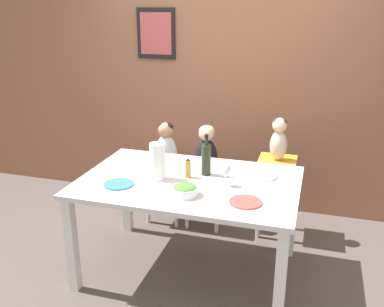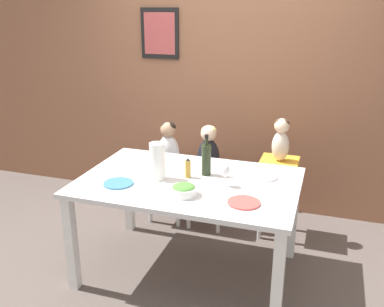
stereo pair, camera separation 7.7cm
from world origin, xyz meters
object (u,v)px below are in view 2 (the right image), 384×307
paper_towel_roll (157,161)px  dinner_plate_front_left (118,183)px  person_baby_right (281,138)px  dinner_plate_front_right (244,203)px  person_child_left (168,148)px  person_child_center (208,153)px  wine_glass_near (225,171)px  salad_bowl_large (184,190)px  wine_bottle (206,159)px  dinner_plate_back_right (263,176)px  chair_far_center (208,186)px  chair_far_left (169,180)px  dinner_plate_back_left (153,159)px  chair_right_highchair (278,178)px

paper_towel_roll → dinner_plate_front_left: 0.32m
person_baby_right → dinner_plate_front_right: person_baby_right is taller
person_child_left → person_child_center: same height
wine_glass_near → salad_bowl_large: (-0.23, -0.24, -0.07)m
paper_towel_roll → salad_bowl_large: size_ratio=1.51×
wine_bottle → dinner_plate_back_right: 0.44m
chair_far_center → person_child_left: person_child_left is taller
wine_glass_near → dinner_plate_front_left: 0.77m
paper_towel_roll → dinner_plate_back_right: (0.73, 0.27, -0.13)m
chair_far_left → salad_bowl_large: (0.52, -1.05, 0.42)m
wine_bottle → wine_glass_near: bearing=-41.2°
chair_far_center → dinner_plate_front_right: bearing=-62.6°
wine_glass_near → dinner_plate_back_left: 0.78m
person_child_left → salad_bowl_large: person_child_left is taller
chair_right_highchair → person_child_center: 0.66m
paper_towel_roll → dinner_plate_front_left: paper_towel_roll is taller
person_child_left → wine_bottle: size_ratio=1.60×
wine_bottle → chair_right_highchair: bearing=54.0°
chair_right_highchair → dinner_plate_front_right: dinner_plate_front_right is taller
chair_right_highchair → paper_towel_roll: bearing=-133.2°
dinner_plate_front_left → dinner_plate_back_left: same height
chair_right_highchair → dinner_plate_back_left: bearing=-153.9°
person_baby_right → person_child_left: bearing=-180.0°
chair_far_center → person_baby_right: 0.83m
person_child_center → dinner_plate_back_left: 0.59m
chair_far_center → paper_towel_roll: 0.99m
chair_right_highchair → dinner_plate_front_right: bearing=-95.3°
dinner_plate_back_left → dinner_plate_front_right: same height
person_baby_right → paper_towel_roll: 1.15m
chair_right_highchair → wine_bottle: size_ratio=2.27×
salad_bowl_large → person_child_left: bearing=116.4°
dinner_plate_back_right → dinner_plate_front_right: 0.49m
chair_far_center → salad_bowl_large: salad_bowl_large is taller
wine_bottle → dinner_plate_front_right: wine_bottle is taller
person_child_left → dinner_plate_back_right: bearing=-30.0°
chair_far_center → wine_bottle: wine_bottle is taller
person_child_center → wine_glass_near: size_ratio=3.11×
paper_towel_roll → wine_glass_near: bearing=3.0°
person_child_center → wine_glass_near: (0.36, -0.81, 0.17)m
dinner_plate_front_left → dinner_plate_back_right: bearing=25.3°
person_child_left → person_child_center: 0.39m
chair_right_highchair → dinner_plate_back_left: size_ratio=3.32×
person_child_center → dinner_plate_front_left: size_ratio=2.34×
person_baby_right → chair_far_center: bearing=-179.9°
chair_right_highchair → salad_bowl_large: size_ratio=3.90×
person_child_left → dinner_plate_front_left: person_child_left is taller
wine_bottle → dinner_plate_front_left: size_ratio=1.46×
wine_bottle → paper_towel_roll: wine_bottle is taller
wine_bottle → person_baby_right: bearing=54.0°
chair_far_center → dinner_plate_back_right: (0.58, -0.56, 0.39)m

